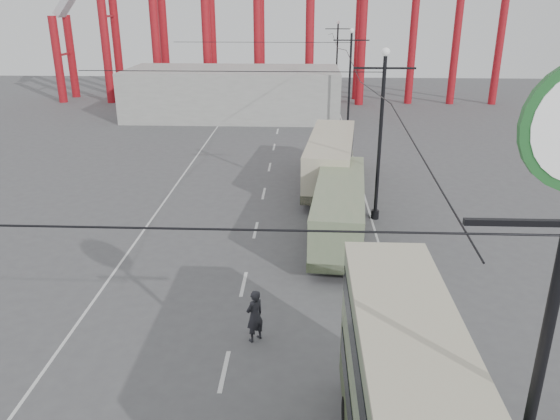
{
  "coord_description": "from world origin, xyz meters",
  "views": [
    {
      "loc": [
        1.52,
        -10.89,
        11.46
      ],
      "look_at": [
        0.53,
        11.25,
        3.0
      ],
      "focal_mm": 35.0,
      "sensor_mm": 36.0,
      "label": 1
    }
  ],
  "objects_px": {
    "double_decker_bus": "(405,413)",
    "pedestrian": "(255,316)",
    "single_decker_green": "(339,208)",
    "single_decker_cream": "(331,159)"
  },
  "relations": [
    {
      "from": "single_decker_green",
      "to": "pedestrian",
      "type": "xyz_separation_m",
      "value": [
        -3.52,
        -9.38,
        -0.66
      ]
    },
    {
      "from": "double_decker_bus",
      "to": "single_decker_green",
      "type": "relative_size",
      "value": 0.87
    },
    {
      "from": "single_decker_green",
      "to": "single_decker_cream",
      "type": "relative_size",
      "value": 0.96
    },
    {
      "from": "single_decker_green",
      "to": "single_decker_cream",
      "type": "distance_m",
      "value": 8.4
    },
    {
      "from": "pedestrian",
      "to": "single_decker_cream",
      "type": "bearing_deg",
      "value": -145.25
    },
    {
      "from": "double_decker_bus",
      "to": "pedestrian",
      "type": "distance_m",
      "value": 8.08
    },
    {
      "from": "double_decker_bus",
      "to": "single_decker_green",
      "type": "xyz_separation_m",
      "value": [
        -0.54,
        16.14,
        -1.1
      ]
    },
    {
      "from": "pedestrian",
      "to": "double_decker_bus",
      "type": "bearing_deg",
      "value": 76.54
    },
    {
      "from": "single_decker_green",
      "to": "pedestrian",
      "type": "relative_size",
      "value": 5.29
    },
    {
      "from": "double_decker_bus",
      "to": "pedestrian",
      "type": "bearing_deg",
      "value": 120.94
    }
  ]
}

